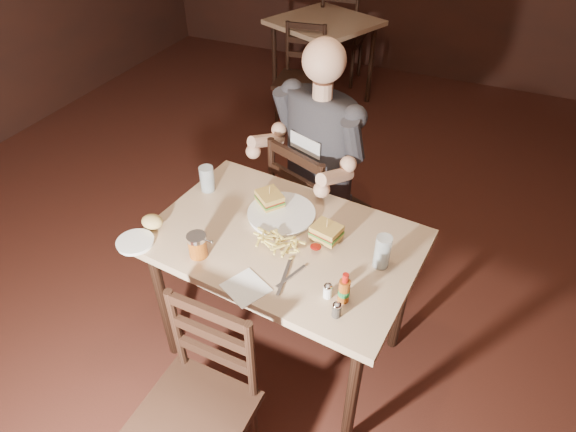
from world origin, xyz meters
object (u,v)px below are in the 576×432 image
at_px(bg_table, 324,30).
at_px(chair_far, 318,208).
at_px(glass_left, 207,179).
at_px(hot_sauce, 344,288).
at_px(side_plate, 135,243).
at_px(syrup_dispenser, 198,245).
at_px(bg_chair_near, 300,81).
at_px(bg_chair_far, 342,38).
at_px(main_table, 283,253).
at_px(dinner_plate, 281,215).
at_px(chair_near, 192,417).
at_px(diner, 315,136).
at_px(glass_right, 382,252).

height_order(bg_table, chair_far, chair_far).
height_order(chair_far, glass_left, chair_far).
bearing_deg(hot_sauce, chair_far, 116.06).
height_order(bg_table, side_plate, side_plate).
bearing_deg(syrup_dispenser, bg_chair_near, 109.15).
height_order(bg_chair_near, syrup_dispenser, syrup_dispenser).
xyz_separation_m(syrup_dispenser, side_plate, (-0.28, -0.05, -0.05)).
distance_m(bg_chair_far, side_plate, 3.63).
relative_size(bg_chair_far, syrup_dispenser, 8.54).
xyz_separation_m(main_table, hot_sauce, (0.34, -0.22, 0.16)).
height_order(hot_sauce, syrup_dispenser, hot_sauce).
height_order(glass_left, hot_sauce, hot_sauce).
height_order(chair_far, bg_chair_far, chair_far).
bearing_deg(syrup_dispenser, chair_far, 82.57).
bearing_deg(dinner_plate, chair_near, -89.20).
xyz_separation_m(main_table, syrup_dispenser, (-0.27, -0.23, 0.14)).
height_order(main_table, chair_near, chair_near).
bearing_deg(dinner_plate, glass_left, 174.38).
relative_size(bg_chair_far, diner, 0.95).
bearing_deg(chair_far, hot_sauce, 136.77).
bearing_deg(bg_table, bg_chair_far, 90.00).
relative_size(glass_right, syrup_dispenser, 1.39).
xyz_separation_m(chair_near, syrup_dispenser, (-0.21, 0.46, 0.39)).
xyz_separation_m(diner, glass_right, (0.51, -0.57, -0.10)).
xyz_separation_m(main_table, glass_left, (-0.47, 0.17, 0.15)).
height_order(dinner_plate, side_plate, dinner_plate).
bearing_deg(bg_chair_near, bg_table, 82.00).
height_order(dinner_plate, hot_sauce, hot_sauce).
height_order(glass_left, side_plate, glass_left).
relative_size(chair_far, diner, 0.97).
height_order(bg_chair_far, bg_chair_near, bg_chair_far).
height_order(chair_far, hot_sauce, chair_far).
height_order(main_table, hot_sauce, hot_sauce).
xyz_separation_m(bg_chair_near, dinner_plate, (0.79, -2.09, 0.35)).
distance_m(main_table, diner, 0.64).
bearing_deg(chair_near, bg_chair_far, 102.95).
relative_size(main_table, bg_chair_far, 1.34).
distance_m(bg_table, bg_chair_far, 0.60).
relative_size(bg_chair_near, glass_left, 6.82).
relative_size(hot_sauce, side_plate, 0.89).
bearing_deg(bg_table, glass_left, -81.52).
bearing_deg(dinner_plate, bg_chair_near, 110.68).
relative_size(dinner_plate, syrup_dispenser, 2.84).
bearing_deg(syrup_dispenser, side_plate, -163.91).
distance_m(diner, glass_left, 0.57).
distance_m(bg_chair_far, hot_sauce, 3.76).
relative_size(glass_right, side_plate, 0.95).
bearing_deg(glass_right, bg_chair_far, 111.06).
bearing_deg(chair_near, glass_right, 57.77).
xyz_separation_m(main_table, glass_right, (0.42, 0.01, 0.16)).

